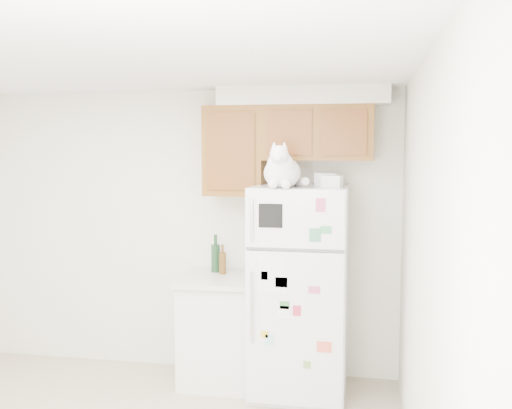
% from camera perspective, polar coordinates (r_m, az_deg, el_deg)
% --- Properties ---
extents(room_shell, '(3.84, 4.04, 2.52)m').
position_cam_1_polar(room_shell, '(3.71, -13.01, 0.11)').
color(room_shell, silver).
rests_on(room_shell, ground_plane).
extents(refrigerator, '(0.76, 0.78, 1.70)m').
position_cam_1_polar(refrigerator, '(4.91, 4.17, -8.15)').
color(refrigerator, white).
rests_on(refrigerator, ground_plane).
extents(base_counter, '(0.64, 0.64, 0.92)m').
position_cam_1_polar(base_counter, '(5.21, -3.50, -11.79)').
color(base_counter, white).
rests_on(base_counter, ground_plane).
extents(cat, '(0.34, 0.50, 0.36)m').
position_cam_1_polar(cat, '(4.54, 2.49, 3.26)').
color(cat, white).
rests_on(cat, refrigerator).
extents(storage_box_back, '(0.21, 0.17, 0.10)m').
position_cam_1_polar(storage_box_back, '(4.89, 6.80, 2.42)').
color(storage_box_back, white).
rests_on(storage_box_back, refrigerator).
extents(storage_box_front, '(0.17, 0.14, 0.09)m').
position_cam_1_polar(storage_box_front, '(4.68, 7.24, 2.22)').
color(storage_box_front, white).
rests_on(storage_box_front, refrigerator).
extents(bottle_green, '(0.08, 0.08, 0.33)m').
position_cam_1_polar(bottle_green, '(5.24, -3.87, -4.66)').
color(bottle_green, '#19381E').
rests_on(bottle_green, base_counter).
extents(bottle_amber, '(0.06, 0.06, 0.26)m').
position_cam_1_polar(bottle_amber, '(5.16, -3.20, -5.24)').
color(bottle_amber, '#593814').
rests_on(bottle_amber, base_counter).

